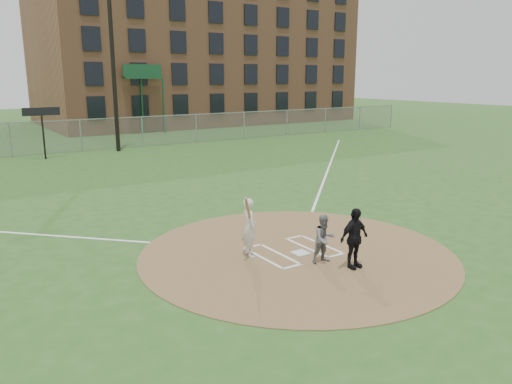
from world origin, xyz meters
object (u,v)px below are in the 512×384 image
catcher (324,239)px  batter_at_plate (249,227)px  home_plate (300,253)px  umpire (354,238)px

catcher → batter_at_plate: bearing=139.8°
batter_at_plate → home_plate: bearing=-26.1°
catcher → umpire: size_ratio=0.82×
catcher → umpire: bearing=-54.8°
catcher → home_plate: bearing=103.7°
catcher → batter_at_plate: size_ratio=0.70×
catcher → umpire: (0.37, -0.68, 0.14)m
home_plate → umpire: umpire is taller
home_plate → umpire: size_ratio=0.27×
catcher → batter_at_plate: 1.96m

